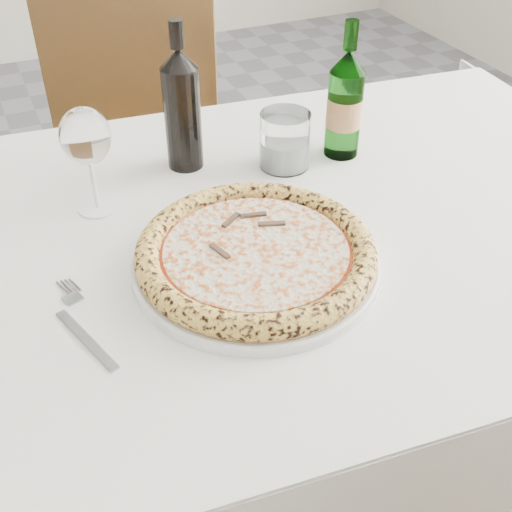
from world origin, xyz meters
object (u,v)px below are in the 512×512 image
object	(u,v)px
chair_far	(129,140)
beer_bottle	(345,104)
wine_glass	(86,139)
wine_bottle	(182,108)
pizza	(256,252)
tumbler	(285,144)
plate	(256,262)
dining_table	(231,272)

from	to	relation	value
chair_far	beer_bottle	size ratio (longest dim) A/B	3.84
wine_glass	wine_bottle	bearing A→B (deg)	23.07
pizza	tumbler	distance (m)	0.30
plate	wine_glass	bearing A→B (deg)	125.30
chair_far	wine_glass	size ratio (longest dim) A/B	5.33
pizza	wine_bottle	distance (m)	0.33
pizza	wine_bottle	world-z (taller)	wine_bottle
beer_bottle	wine_bottle	size ratio (longest dim) A/B	0.94
dining_table	wine_glass	bearing A→B (deg)	140.28
wine_glass	chair_far	bearing A→B (deg)	72.95
wine_glass	beer_bottle	bearing A→B (deg)	-0.02
chair_far	dining_table	bearing A→B (deg)	-91.71
dining_table	chair_far	size ratio (longest dim) A/B	1.69
tumbler	wine_bottle	xyz separation A→B (m)	(-0.16, 0.07, 0.07)
dining_table	plate	distance (m)	0.14
chair_far	tumbler	distance (m)	0.70
pizza	wine_bottle	xyz separation A→B (m)	(0.00, 0.32, 0.08)
wine_glass	wine_bottle	xyz separation A→B (m)	(0.18, 0.08, -0.02)
plate	pizza	world-z (taller)	pizza
wine_glass	beer_bottle	xyz separation A→B (m)	(0.45, -0.00, -0.03)
wine_glass	pizza	bearing A→B (deg)	-54.70
dining_table	beer_bottle	distance (m)	0.36
chair_far	pizza	xyz separation A→B (m)	(-0.02, -0.88, 0.25)
plate	tumbler	xyz separation A→B (m)	(0.16, 0.25, 0.03)
chair_far	plate	distance (m)	0.91
wine_glass	tumbler	size ratio (longest dim) A/B	1.76
chair_far	tumbler	xyz separation A→B (m)	(0.14, -0.63, 0.27)
wine_glass	beer_bottle	distance (m)	0.45
pizza	dining_table	bearing A→B (deg)	90.00
dining_table	tumbler	distance (m)	0.25
wine_bottle	beer_bottle	bearing A→B (deg)	-15.36
wine_glass	wine_bottle	distance (m)	0.19
chair_far	beer_bottle	bearing A→B (deg)	-68.12
tumbler	wine_glass	bearing A→B (deg)	-179.61
beer_bottle	chair_far	bearing A→B (deg)	111.88
chair_far	wine_glass	world-z (taller)	same
wine_bottle	plate	bearing A→B (deg)	-90.82
pizza	wine_glass	size ratio (longest dim) A/B	1.96
pizza	wine_glass	world-z (taller)	wine_glass
tumbler	wine_bottle	bearing A→B (deg)	155.50
wine_glass	beer_bottle	size ratio (longest dim) A/B	0.72
chair_far	wine_bottle	xyz separation A→B (m)	(-0.02, -0.56, 0.33)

